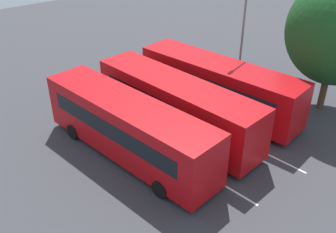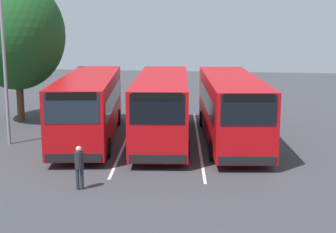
{
  "view_description": "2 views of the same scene",
  "coord_description": "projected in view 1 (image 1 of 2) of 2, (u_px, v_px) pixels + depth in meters",
  "views": [
    {
      "loc": [
        -14.68,
        12.37,
        12.61
      ],
      "look_at": [
        -0.04,
        0.87,
        1.46
      ],
      "focal_mm": 40.65,
      "sensor_mm": 36.0,
      "label": 1
    },
    {
      "loc": [
        25.2,
        3.89,
        6.17
      ],
      "look_at": [
        1.15,
        0.46,
        1.42
      ],
      "focal_mm": 53.28,
      "sensor_mm": 36.0,
      "label": 2
    }
  ],
  "objects": [
    {
      "name": "bus_far_left",
      "position": [
        218.0,
        85.0,
        24.41
      ],
      "size": [
        11.46,
        4.43,
        3.31
      ],
      "rotation": [
        0.0,
        0.0,
        0.17
      ],
      "color": "#B70C11",
      "rests_on": "ground"
    },
    {
      "name": "ground_plane",
      "position": [
        179.0,
        132.0,
        22.94
      ],
      "size": [
        69.38,
        69.38,
        0.0
      ],
      "primitive_type": "plane",
      "color": "#38383D"
    },
    {
      "name": "bus_center_left",
      "position": [
        176.0,
        105.0,
        22.15
      ],
      "size": [
        11.41,
        3.81,
        3.31
      ],
      "rotation": [
        0.0,
        0.0,
        0.12
      ],
      "color": "#B70C11",
      "rests_on": "ground"
    },
    {
      "name": "lane_stripe_inner_left",
      "position": [
        154.0,
        143.0,
        21.93
      ],
      "size": [
        14.1,
        1.81,
        0.01
      ],
      "primitive_type": "cube",
      "rotation": [
        0.0,
        0.0,
        0.12
      ],
      "color": "silver",
      "rests_on": "ground"
    },
    {
      "name": "pedestrian",
      "position": [
        128.0,
        67.0,
        29.0
      ],
      "size": [
        0.43,
        0.43,
        1.65
      ],
      "rotation": [
        0.0,
        0.0,
        3.59
      ],
      "color": "#232833",
      "rests_on": "ground"
    },
    {
      "name": "street_lamp",
      "position": [
        242.0,
        23.0,
        25.71
      ],
      "size": [
        0.92,
        2.64,
        8.43
      ],
      "rotation": [
        0.0,
        0.0,
        1.86
      ],
      "color": "gray",
      "rests_on": "ground"
    },
    {
      "name": "bus_center_right",
      "position": [
        128.0,
        127.0,
        20.12
      ],
      "size": [
        11.44,
        4.08,
        3.31
      ],
      "rotation": [
        0.0,
        0.0,
        0.14
      ],
      "color": "#B70C11",
      "rests_on": "ground"
    },
    {
      "name": "lane_stripe_outer_left",
      "position": [
        202.0,
        122.0,
        23.94
      ],
      "size": [
        14.1,
        1.81,
        0.01
      ],
      "primitive_type": "cube",
      "rotation": [
        0.0,
        0.0,
        0.12
      ],
      "color": "silver",
      "rests_on": "ground"
    }
  ]
}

